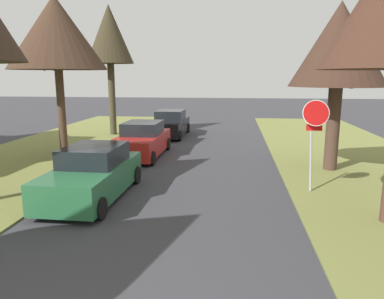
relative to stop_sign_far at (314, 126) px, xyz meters
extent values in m
cylinder|color=#9EA0A5|center=(0.00, 0.24, -1.00)|extent=(0.07, 0.59, 2.20)
cylinder|color=white|center=(0.00, -0.10, 0.41)|extent=(0.81, 0.21, 0.79)
cylinder|color=red|center=(0.00, -0.10, 0.41)|extent=(0.76, 0.21, 0.75)
cube|color=red|center=(0.00, 0.01, -0.05)|extent=(0.48, 0.08, 0.20)
cylinder|color=#4B352A|center=(1.32, 2.96, -0.49)|extent=(0.51, 0.51, 3.21)
cone|color=#3C271D|center=(1.32, 2.96, 2.66)|extent=(3.56, 3.56, 3.08)
cylinder|color=#4B352A|center=(1.79, 2.80, 1.62)|extent=(0.59, 1.17, 1.17)
cylinder|color=#4B352A|center=(1.71, 2.71, 1.63)|extent=(0.79, 1.04, 1.17)
cylinder|color=#4F3A2C|center=(-10.02, 3.75, -0.16)|extent=(0.34, 0.34, 3.87)
cone|color=#3F2B1F|center=(-10.02, 3.75, 3.31)|extent=(4.16, 4.16, 3.06)
cylinder|color=#4F3A2C|center=(-9.95, 4.43, 2.46)|extent=(1.48, 0.31, 1.47)
cylinder|color=#4F3A2C|center=(-10.22, 3.29, 2.37)|extent=(1.09, 0.58, 1.28)
cylinder|color=#4F3A2C|center=(-10.31, 4.30, 2.29)|extent=(1.26, 0.76, 1.14)
cylinder|color=#45402C|center=(-10.02, 10.54, 0.08)|extent=(0.41, 0.41, 4.35)
cone|color=#37301F|center=(-10.02, 10.54, 3.97)|extent=(2.82, 2.82, 3.43)
cylinder|color=#45402C|center=(-10.14, 11.00, 2.87)|extent=(1.11, 0.45, 1.34)
cylinder|color=#45402C|center=(-9.98, 10.12, 2.94)|extent=(1.02, 0.28, 1.47)
cube|color=#28663D|center=(-6.70, -1.29, -1.55)|extent=(1.89, 4.43, 0.85)
cube|color=black|center=(-6.70, -1.07, -0.85)|extent=(1.64, 2.05, 0.56)
cylinder|color=black|center=(-5.86, -2.96, -1.84)|extent=(0.21, 0.60, 0.60)
cylinder|color=black|center=(-7.60, -2.93, -1.84)|extent=(0.21, 0.60, 0.60)
cylinder|color=black|center=(-5.80, 0.34, -1.84)|extent=(0.21, 0.60, 0.60)
cylinder|color=black|center=(-7.54, 0.37, -1.84)|extent=(0.21, 0.60, 0.60)
cube|color=red|center=(-6.68, 4.65, -1.55)|extent=(1.89, 4.43, 0.85)
cube|color=black|center=(-6.67, 4.87, -0.85)|extent=(1.64, 2.05, 0.56)
cylinder|color=black|center=(-5.83, 2.98, -1.84)|extent=(0.21, 0.60, 0.60)
cylinder|color=black|center=(-7.57, 3.01, -1.84)|extent=(0.21, 0.60, 0.60)
cylinder|color=black|center=(-5.78, 6.28, -1.84)|extent=(0.21, 0.60, 0.60)
cylinder|color=black|center=(-7.52, 6.31, -1.84)|extent=(0.21, 0.60, 0.60)
cube|color=black|center=(-6.40, 10.51, -1.55)|extent=(1.89, 4.43, 0.85)
cube|color=black|center=(-6.40, 10.73, -0.85)|extent=(1.64, 2.05, 0.56)
cylinder|color=black|center=(-5.56, 8.85, -1.84)|extent=(0.21, 0.60, 0.60)
cylinder|color=black|center=(-7.30, 8.88, -1.84)|extent=(0.21, 0.60, 0.60)
cylinder|color=black|center=(-5.51, 12.15, -1.84)|extent=(0.21, 0.60, 0.60)
cylinder|color=black|center=(-7.25, 12.18, -1.84)|extent=(0.21, 0.60, 0.60)
camera|label=1|loc=(-2.46, -11.59, 1.52)|focal=34.29mm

